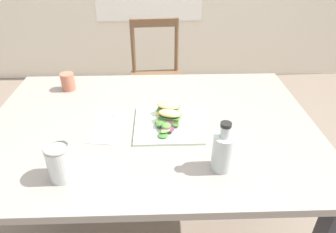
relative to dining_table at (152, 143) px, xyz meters
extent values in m
cube|color=gray|center=(0.00, 0.00, 0.09)|extent=(1.40, 0.98, 0.03)
cube|color=#2D2D33|center=(-0.63, 0.42, -0.28)|extent=(0.07, 0.07, 0.71)
cube|color=#2D2D33|center=(0.63, 0.42, -0.28)|extent=(0.07, 0.07, 0.71)
cylinder|color=brown|center=(-0.14, 0.85, -0.42)|extent=(0.03, 0.03, 0.43)
cylinder|color=brown|center=(0.20, 0.87, -0.42)|extent=(0.03, 0.03, 0.43)
cylinder|color=brown|center=(-0.16, 1.19, -0.42)|extent=(0.03, 0.03, 0.43)
cylinder|color=brown|center=(0.18, 1.21, -0.42)|extent=(0.03, 0.03, 0.43)
cube|color=brown|center=(0.02, 1.03, -0.19)|extent=(0.42, 0.42, 0.02)
cylinder|color=brown|center=(-0.16, 1.20, 0.03)|extent=(0.03, 0.03, 0.42)
cylinder|color=brown|center=(0.18, 1.22, 0.03)|extent=(0.03, 0.03, 0.42)
cube|color=brown|center=(0.01, 1.21, 0.21)|extent=(0.36, 0.05, 0.06)
cube|color=beige|center=(0.07, -0.02, 0.11)|extent=(0.28, 0.28, 0.01)
cube|color=#DBB270|center=(0.08, -0.01, 0.13)|extent=(0.11, 0.08, 0.02)
cube|color=#3D7033|center=(0.08, -0.01, 0.15)|extent=(0.10, 0.09, 0.01)
ellipsoid|color=#DBB270|center=(0.08, -0.01, 0.16)|extent=(0.11, 0.08, 0.02)
cube|color=#DBB270|center=(0.08, 0.05, 0.13)|extent=(0.11, 0.08, 0.02)
cube|color=#3D7033|center=(0.08, 0.05, 0.15)|extent=(0.10, 0.09, 0.01)
ellipsoid|color=#DBB270|center=(0.08, 0.05, 0.16)|extent=(0.11, 0.08, 0.02)
ellipsoid|color=#84A84C|center=(0.07, -0.06, 0.13)|extent=(0.03, 0.05, 0.01)
ellipsoid|color=#4C2338|center=(0.06, -0.07, 0.14)|extent=(0.04, 0.07, 0.01)
ellipsoid|color=#3D7033|center=(0.06, -0.05, 0.13)|extent=(0.06, 0.06, 0.02)
ellipsoid|color=#3D7033|center=(0.05, -0.12, 0.12)|extent=(0.04, 0.04, 0.01)
ellipsoid|color=#602D47|center=(0.07, -0.08, 0.14)|extent=(0.05, 0.05, 0.01)
ellipsoid|color=#602D47|center=(0.04, -0.03, 0.13)|extent=(0.05, 0.05, 0.01)
ellipsoid|color=#3D7033|center=(0.04, -0.05, 0.13)|extent=(0.03, 0.04, 0.01)
ellipsoid|color=#4C2338|center=(0.07, -0.06, 0.14)|extent=(0.06, 0.06, 0.02)
ellipsoid|color=#602D47|center=(0.08, -0.09, 0.13)|extent=(0.06, 0.06, 0.01)
ellipsoid|color=#3D7033|center=(0.09, -0.05, 0.13)|extent=(0.07, 0.05, 0.01)
ellipsoid|color=#6B9E47|center=(0.06, -0.10, 0.14)|extent=(0.06, 0.06, 0.01)
ellipsoid|color=#518438|center=(0.06, -0.08, 0.14)|extent=(0.04, 0.05, 0.02)
ellipsoid|color=#518438|center=(0.09, -0.03, 0.13)|extent=(0.03, 0.05, 0.01)
ellipsoid|color=#3D7033|center=(0.04, -0.05, 0.13)|extent=(0.05, 0.05, 0.02)
ellipsoid|color=#84A84C|center=(0.04, -0.02, 0.13)|extent=(0.04, 0.05, 0.02)
cube|color=silver|center=(-0.18, -0.02, 0.11)|extent=(0.14, 0.26, 0.00)
cube|color=silver|center=(-0.18, -0.05, 0.11)|extent=(0.03, 0.14, 0.00)
cube|color=silver|center=(-0.17, 0.04, 0.11)|extent=(0.03, 0.05, 0.00)
cube|color=#38383D|center=(-0.16, 0.05, 0.12)|extent=(0.01, 0.03, 0.00)
cube|color=#38383D|center=(-0.17, 0.05, 0.12)|extent=(0.01, 0.03, 0.00)
cube|color=#38383D|center=(-0.18, 0.05, 0.12)|extent=(0.01, 0.03, 0.00)
cylinder|color=#472819|center=(0.25, -0.29, 0.15)|extent=(0.07, 0.07, 0.09)
cylinder|color=#B2BCB7|center=(0.25, -0.29, 0.17)|extent=(0.07, 0.07, 0.13)
cylinder|color=#B2BCB7|center=(0.25, -0.29, 0.26)|extent=(0.03, 0.03, 0.04)
cylinder|color=black|center=(0.25, -0.29, 0.29)|extent=(0.04, 0.04, 0.01)
cylinder|color=#995623|center=(-0.29, -0.32, 0.16)|extent=(0.08, 0.08, 0.10)
cylinder|color=silver|center=(-0.29, -0.32, 0.17)|extent=(0.09, 0.09, 0.12)
torus|color=#B7B29E|center=(-0.29, -0.32, 0.23)|extent=(0.09, 0.09, 0.01)
cylinder|color=#B2664C|center=(-0.43, 0.33, 0.15)|extent=(0.07, 0.07, 0.09)
camera|label=1|loc=(0.04, -1.10, 0.83)|focal=32.66mm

